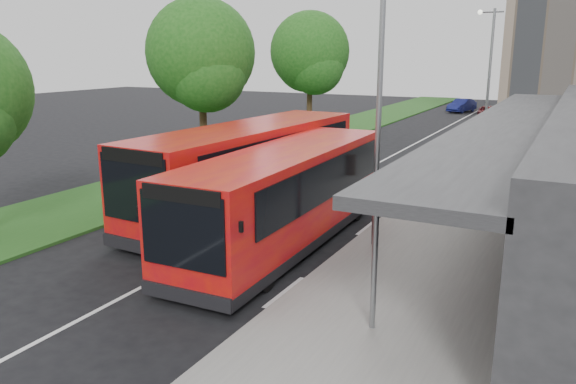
% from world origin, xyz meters
% --- Properties ---
extents(ground, '(120.00, 120.00, 0.00)m').
position_xyz_m(ground, '(0.00, 0.00, 0.00)').
color(ground, black).
rests_on(ground, ground).
extents(pavement, '(5.00, 80.00, 0.15)m').
position_xyz_m(pavement, '(6.00, 20.00, 0.07)').
color(pavement, gray).
rests_on(pavement, ground).
extents(grass_verge, '(5.00, 80.00, 0.10)m').
position_xyz_m(grass_verge, '(-7.00, 20.00, 0.05)').
color(grass_verge, '#1D4D19').
rests_on(grass_verge, ground).
extents(lane_centre_line, '(0.12, 70.00, 0.01)m').
position_xyz_m(lane_centre_line, '(0.00, 15.00, 0.01)').
color(lane_centre_line, silver).
rests_on(lane_centre_line, ground).
extents(kerb_dashes, '(0.12, 56.00, 0.01)m').
position_xyz_m(kerb_dashes, '(3.30, 19.00, 0.01)').
color(kerb_dashes, silver).
rests_on(kerb_dashes, ground).
extents(tree_mid, '(5.14, 5.14, 8.26)m').
position_xyz_m(tree_mid, '(-7.01, 9.05, 5.34)').
color(tree_mid, '#372216').
rests_on(tree_mid, ground).
extents(tree_far, '(5.20, 5.20, 8.36)m').
position_xyz_m(tree_far, '(-7.01, 21.05, 5.40)').
color(tree_far, '#372216').
rests_on(tree_far, ground).
extents(lamp_post_near, '(1.44, 0.28, 8.00)m').
position_xyz_m(lamp_post_near, '(4.12, 2.00, 4.72)').
color(lamp_post_near, gray).
rests_on(lamp_post_near, pavement).
extents(lamp_post_far, '(1.44, 0.28, 8.00)m').
position_xyz_m(lamp_post_far, '(4.12, 22.00, 4.72)').
color(lamp_post_far, gray).
rests_on(lamp_post_far, pavement).
extents(bus_main, '(2.92, 10.43, 2.93)m').
position_xyz_m(bus_main, '(1.70, 1.15, 1.50)').
color(bus_main, red).
rests_on(bus_main, ground).
extents(bus_second, '(3.43, 11.42, 3.20)m').
position_xyz_m(bus_second, '(-1.06, 3.58, 1.64)').
color(bus_second, red).
rests_on(bus_second, ground).
extents(litter_bin, '(0.66, 0.66, 0.91)m').
position_xyz_m(litter_bin, '(5.48, 10.99, 0.61)').
color(litter_bin, '#3B2518').
rests_on(litter_bin, pavement).
extents(bollard, '(0.21, 0.21, 1.10)m').
position_xyz_m(bollard, '(4.45, 17.02, 0.70)').
color(bollard, '#EEA20C').
rests_on(bollard, pavement).
extents(car_near, '(2.81, 4.12, 1.30)m').
position_xyz_m(car_near, '(2.27, 37.55, 0.65)').
color(car_near, '#5E0D0F').
rests_on(car_near, ground).
extents(car_far, '(2.31, 4.12, 1.29)m').
position_xyz_m(car_far, '(-1.23, 43.59, 0.64)').
color(car_far, navy).
rests_on(car_far, ground).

